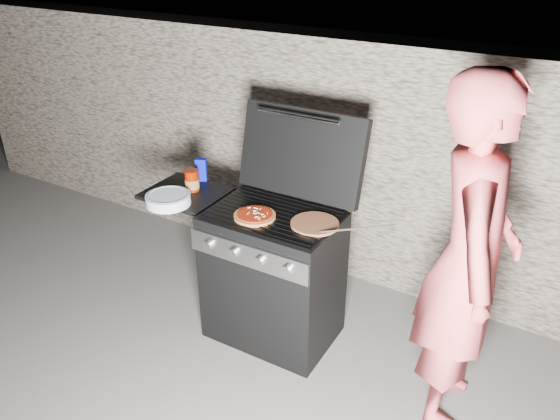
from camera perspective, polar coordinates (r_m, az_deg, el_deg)
The scene contains 10 objects.
ground at distance 3.82m, azimuth -0.67°, elevation -12.56°, with size 50.00×50.00×0.00m, color #5D5753.
stone_wall at distance 4.16m, azimuth 6.70°, elevation 5.37°, with size 8.00×0.35×1.80m, color gray.
gas_grill at distance 3.65m, azimuth -4.10°, elevation -5.79°, with size 1.34×0.79×0.91m, color black, non-canonical shape.
pizza_topped at distance 3.26m, azimuth -2.66°, elevation -0.54°, with size 0.25×0.25×0.03m, color tan, non-canonical shape.
pizza_plain at distance 3.18m, azimuth 3.65°, elevation -1.45°, with size 0.28×0.28×0.02m, color #C67B4A.
sauce_jar at distance 3.63m, azimuth -9.19°, elevation 3.08°, with size 0.09×0.09×0.14m, color #741500.
blue_carton at distance 3.77m, azimuth -8.24°, elevation 4.20°, with size 0.07×0.04×0.16m, color #0610A3.
plate_stack at distance 3.49m, azimuth -11.60°, elevation 1.10°, with size 0.28×0.28×0.07m, color white.
person at distance 2.89m, azimuth 19.08°, elevation -5.18°, with size 0.71×0.47×1.94m, color #DF4E53.
tongs at distance 3.07m, azimuth 7.74°, elevation -1.96°, with size 0.01×0.01×0.46m, color black.
Camera 1 is at (1.50, -2.50, 2.46)m, focal length 35.00 mm.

